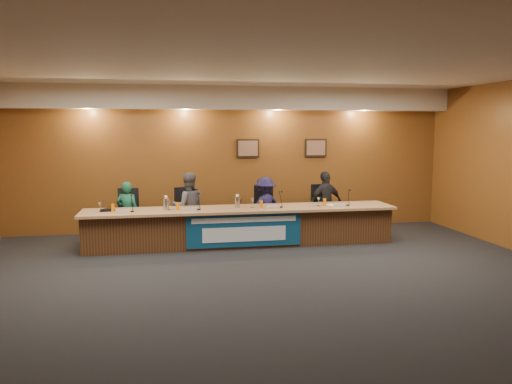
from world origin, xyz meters
The scene contains 39 objects.
floor centered at (0.00, 0.00, 0.00)m, with size 10.00×10.00×0.00m, color black.
ceiling centered at (0.00, 0.00, 3.20)m, with size 10.00×8.00×0.04m, color silver.
wall_back centered at (0.00, 4.00, 1.60)m, with size 10.00×0.04×3.20m, color brown.
soffit centered at (0.00, 3.75, 2.95)m, with size 10.00×0.50×0.50m, color beige.
dais_body centered at (0.00, 2.40, 0.35)m, with size 6.00×0.80×0.70m, color #4A2C17.
dais_top centered at (0.00, 2.35, 0.72)m, with size 6.10×0.95×0.05m, color #A0764F.
banner centered at (0.00, 1.99, 0.38)m, with size 2.20×0.02×0.65m, color navy.
banner_text_upper centered at (0.00, 1.97, 0.58)m, with size 2.00×0.01×0.10m, color silver.
banner_text_lower centered at (0.00, 1.97, 0.30)m, with size 1.60×0.01×0.28m, color silver.
wall_photo_left centered at (0.40, 3.97, 1.85)m, with size 0.52×0.04×0.42m, color black.
wall_photo_right centered at (2.00, 3.97, 1.85)m, with size 0.52×0.04×0.42m, color black.
panelist_a centered at (-2.22, 3.01, 0.62)m, with size 0.45×0.30×1.24m, color #135037.
panelist_b centered at (-1.00, 3.01, 0.70)m, with size 0.68×0.53×1.41m, color #4F4F54.
panelist_c centered at (0.60, 3.01, 0.64)m, with size 0.83×0.48×1.28m, color #161438.
panelist_d centered at (1.94, 3.01, 0.69)m, with size 0.81×0.34×1.38m, color black.
office_chair_a centered at (-2.22, 3.11, 0.48)m, with size 0.48×0.48×0.08m, color black.
office_chair_b centered at (-1.00, 3.11, 0.48)m, with size 0.48×0.48×0.08m, color black.
office_chair_c centered at (0.60, 3.11, 0.48)m, with size 0.48×0.48×0.08m, color black.
office_chair_d centered at (1.94, 3.11, 0.48)m, with size 0.48×0.48×0.08m, color black.
nameplate_a centered at (-2.25, 2.08, 0.80)m, with size 0.24×0.06×0.09m, color white.
microphone_a centered at (-2.08, 2.23, 0.76)m, with size 0.07×0.07×0.02m, color black.
juice_glass_a centered at (-2.43, 2.32, 0.82)m, with size 0.06×0.06×0.15m, color orange.
water_glass_a centered at (-2.66, 2.33, 0.84)m, with size 0.08×0.08×0.18m, color silver.
nameplate_b centered at (-1.01, 2.11, 0.80)m, with size 0.24×0.06×0.09m, color white.
microphone_b centered at (-0.84, 2.25, 0.76)m, with size 0.07×0.07×0.02m, color black.
juice_glass_b centered at (-1.24, 2.30, 0.82)m, with size 0.06×0.06×0.15m, color orange.
water_glass_b centered at (-1.40, 2.32, 0.84)m, with size 0.08×0.08×0.18m, color silver.
nameplate_c centered at (0.59, 2.09, 0.80)m, with size 0.24×0.06×0.09m, color white.
microphone_c centered at (0.76, 2.25, 0.76)m, with size 0.07×0.07×0.02m, color black.
juice_glass_c centered at (0.38, 2.27, 0.82)m, with size 0.06×0.06×0.15m, color orange.
water_glass_c centered at (0.21, 2.33, 0.84)m, with size 0.08×0.08×0.18m, color silver.
nameplate_d centered at (1.91, 2.10, 0.80)m, with size 0.24×0.06×0.09m, color white.
microphone_d centered at (2.15, 2.23, 0.76)m, with size 0.07×0.07×0.02m, color black.
juice_glass_d centered at (1.68, 2.29, 0.82)m, with size 0.06×0.06×0.15m, color orange.
water_glass_d centered at (1.55, 2.26, 0.84)m, with size 0.08×0.08×0.18m, color silver.
carafe_left centered at (-1.45, 2.35, 0.86)m, with size 0.11×0.11×0.23m, color silver.
carafe_mid centered at (-0.08, 2.39, 0.86)m, with size 0.11×0.11×0.22m, color silver.
speakerphone centered at (-2.53, 2.41, 0.78)m, with size 0.32×0.32×0.05m, color black.
paper_stack centered at (1.91, 2.33, 0.75)m, with size 0.22×0.30×0.01m, color white.
Camera 1 is at (-1.46, -7.20, 2.29)m, focal length 35.00 mm.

